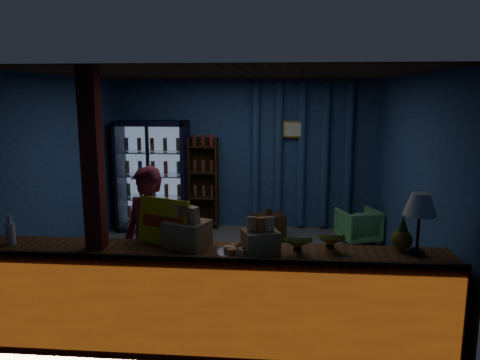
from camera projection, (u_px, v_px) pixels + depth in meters
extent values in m
plane|color=#515154|center=(231.00, 271.00, 6.30)|extent=(4.60, 4.60, 0.00)
plane|color=navy|center=(244.00, 154.00, 8.22)|extent=(4.60, 0.00, 4.60)
plane|color=navy|center=(203.00, 222.00, 3.91)|extent=(4.60, 0.00, 4.60)
plane|color=navy|center=(60.00, 174.00, 6.26)|extent=(0.00, 4.40, 4.40)
plane|color=navy|center=(413.00, 179.00, 5.86)|extent=(0.00, 4.40, 4.40)
plane|color=#472D19|center=(230.00, 74.00, 5.82)|extent=(4.60, 4.60, 0.00)
cube|color=brown|center=(209.00, 299.00, 4.35)|extent=(4.40, 0.55, 0.95)
cube|color=red|center=(204.00, 314.00, 4.07)|extent=(4.35, 0.02, 0.81)
cube|color=#342410|center=(204.00, 259.00, 4.00)|extent=(4.40, 0.04, 0.04)
cube|color=maroon|center=(95.00, 211.00, 4.29)|extent=(0.16, 0.16, 2.60)
cube|color=black|center=(157.00, 173.00, 8.34)|extent=(1.20, 0.06, 1.90)
cube|color=black|center=(121.00, 175.00, 8.12)|extent=(0.06, 0.60, 1.90)
cube|color=black|center=(186.00, 176.00, 8.02)|extent=(0.06, 0.60, 1.90)
cube|color=black|center=(151.00, 123.00, 7.90)|extent=(1.20, 0.60, 0.08)
cube|color=black|center=(155.00, 227.00, 8.24)|extent=(1.20, 0.60, 0.08)
cube|color=#99B2D8|center=(157.00, 174.00, 8.29)|extent=(1.08, 0.02, 1.74)
cube|color=white|center=(149.00, 179.00, 7.80)|extent=(1.12, 0.02, 1.78)
cube|color=black|center=(148.00, 179.00, 7.78)|extent=(0.05, 0.05, 1.80)
cube|color=silver|center=(155.00, 220.00, 8.22)|extent=(1.08, 0.48, 0.02)
cylinder|color=red|center=(130.00, 212.00, 8.23)|extent=(0.07, 0.07, 0.22)
cylinder|color=#1B6C2C|center=(142.00, 212.00, 8.21)|extent=(0.07, 0.07, 0.22)
cylinder|color=olive|center=(155.00, 212.00, 8.19)|extent=(0.07, 0.07, 0.22)
cylinder|color=navy|center=(167.00, 213.00, 8.17)|extent=(0.07, 0.07, 0.22)
cylinder|color=maroon|center=(180.00, 213.00, 8.15)|extent=(0.07, 0.07, 0.22)
cube|color=silver|center=(154.00, 197.00, 8.14)|extent=(1.08, 0.48, 0.02)
cylinder|color=#1B6C2C|center=(129.00, 190.00, 8.16)|extent=(0.07, 0.07, 0.22)
cylinder|color=olive|center=(141.00, 190.00, 8.14)|extent=(0.07, 0.07, 0.22)
cylinder|color=navy|center=(154.00, 190.00, 8.12)|extent=(0.07, 0.07, 0.22)
cylinder|color=maroon|center=(166.00, 190.00, 8.10)|extent=(0.07, 0.07, 0.22)
cylinder|color=red|center=(179.00, 191.00, 8.08)|extent=(0.07, 0.07, 0.22)
cube|color=silver|center=(153.00, 175.00, 8.07)|extent=(1.08, 0.48, 0.02)
cylinder|color=olive|center=(127.00, 167.00, 8.08)|extent=(0.07, 0.07, 0.22)
cylinder|color=navy|center=(140.00, 167.00, 8.06)|extent=(0.07, 0.07, 0.22)
cylinder|color=maroon|center=(153.00, 167.00, 8.04)|extent=(0.07, 0.07, 0.22)
cylinder|color=red|center=(166.00, 168.00, 8.02)|extent=(0.07, 0.07, 0.22)
cylinder|color=#1B6C2C|center=(179.00, 168.00, 8.01)|extent=(0.07, 0.07, 0.22)
cube|color=silver|center=(152.00, 152.00, 7.99)|extent=(1.08, 0.48, 0.02)
cylinder|color=navy|center=(126.00, 144.00, 8.01)|extent=(0.07, 0.07, 0.22)
cylinder|color=maroon|center=(139.00, 144.00, 7.99)|extent=(0.07, 0.07, 0.22)
cylinder|color=red|center=(152.00, 144.00, 7.97)|extent=(0.07, 0.07, 0.22)
cylinder|color=#1B6C2C|center=(165.00, 144.00, 7.95)|extent=(0.07, 0.07, 0.22)
cylinder|color=olive|center=(178.00, 145.00, 7.93)|extent=(0.07, 0.07, 0.22)
cube|color=#342410|center=(205.00, 182.00, 8.32)|extent=(0.50, 0.02, 1.60)
cube|color=#342410|center=(190.00, 183.00, 8.21)|extent=(0.03, 0.28, 1.60)
cube|color=#342410|center=(217.00, 184.00, 8.17)|extent=(0.03, 0.28, 1.60)
cube|color=#342410|center=(204.00, 222.00, 8.32)|extent=(0.46, 0.26, 0.02)
cube|color=#342410|center=(204.00, 197.00, 8.24)|extent=(0.46, 0.26, 0.02)
cube|color=#342410|center=(203.00, 172.00, 8.16)|extent=(0.46, 0.26, 0.02)
cube|color=#342410|center=(203.00, 147.00, 8.07)|extent=(0.46, 0.26, 0.02)
cylinder|color=navy|center=(255.00, 155.00, 8.14)|extent=(0.14, 0.14, 2.50)
cylinder|color=navy|center=(278.00, 155.00, 8.11)|extent=(0.14, 0.14, 2.50)
cylinder|color=navy|center=(302.00, 155.00, 8.07)|extent=(0.14, 0.14, 2.50)
cylinder|color=navy|center=(325.00, 156.00, 8.04)|extent=(0.14, 0.14, 2.50)
cylinder|color=navy|center=(349.00, 156.00, 8.00)|extent=(0.14, 0.14, 2.50)
cube|color=gold|center=(293.00, 129.00, 7.96)|extent=(0.36, 0.03, 0.28)
cube|color=silver|center=(293.00, 130.00, 7.94)|extent=(0.30, 0.01, 0.22)
imported|color=maroon|center=(149.00, 245.00, 4.83)|extent=(0.70, 0.57, 1.64)
imported|color=#5EBD6D|center=(358.00, 225.00, 7.49)|extent=(0.75, 0.76, 0.54)
cube|color=#342410|center=(269.00, 228.00, 7.56)|extent=(0.57, 0.49, 0.44)
cylinder|color=#342410|center=(269.00, 212.00, 7.51)|extent=(0.09, 0.09, 0.09)
cube|color=yellow|center=(163.00, 222.00, 4.41)|extent=(0.55, 0.32, 0.44)
cube|color=red|center=(162.00, 222.00, 4.39)|extent=(0.44, 0.21, 0.11)
cylinder|color=silver|center=(10.00, 234.00, 4.43)|extent=(0.09, 0.09, 0.20)
cylinder|color=silver|center=(9.00, 219.00, 4.41)|extent=(0.04, 0.04, 0.08)
cylinder|color=white|center=(9.00, 216.00, 4.40)|extent=(0.04, 0.04, 0.02)
cube|color=tan|center=(187.00, 234.00, 4.37)|extent=(0.46, 0.42, 0.24)
cube|color=orange|center=(178.00, 212.00, 4.37)|extent=(0.12, 0.10, 0.15)
cube|color=#B66B22|center=(187.00, 213.00, 4.33)|extent=(0.12, 0.10, 0.15)
cube|color=orange|center=(195.00, 214.00, 4.29)|extent=(0.12, 0.10, 0.15)
cube|color=tan|center=(260.00, 241.00, 4.21)|extent=(0.38, 0.35, 0.20)
cube|color=orange|center=(252.00, 225.00, 4.16)|extent=(0.10, 0.08, 0.13)
cube|color=#B66B22|center=(261.00, 224.00, 4.18)|extent=(0.10, 0.08, 0.13)
cube|color=orange|center=(269.00, 223.00, 4.20)|extent=(0.10, 0.08, 0.13)
cylinder|color=silver|center=(242.00, 253.00, 4.17)|extent=(0.45, 0.45, 0.02)
cube|color=orange|center=(252.00, 249.00, 4.15)|extent=(0.10, 0.07, 0.05)
cube|color=#B66B22|center=(249.00, 247.00, 4.21)|extent=(0.12, 0.12, 0.05)
cube|color=orange|center=(243.00, 246.00, 4.24)|extent=(0.07, 0.10, 0.05)
cube|color=#B66B22|center=(236.00, 247.00, 4.22)|extent=(0.12, 0.12, 0.05)
cube|color=orange|center=(232.00, 249.00, 4.17)|extent=(0.10, 0.07, 0.05)
cube|color=#B66B22|center=(234.00, 251.00, 4.10)|extent=(0.12, 0.12, 0.05)
cube|color=orange|center=(241.00, 252.00, 4.07)|extent=(0.07, 0.10, 0.05)
cube|color=#B66B22|center=(248.00, 252.00, 4.09)|extent=(0.12, 0.12, 0.05)
cylinder|color=black|center=(417.00, 252.00, 4.15)|extent=(0.13, 0.13, 0.04)
cylinder|color=black|center=(418.00, 231.00, 4.12)|extent=(0.03, 0.03, 0.39)
cone|color=white|center=(420.00, 204.00, 4.07)|extent=(0.29, 0.29, 0.20)
sphere|color=olive|center=(402.00, 240.00, 4.24)|extent=(0.19, 0.19, 0.19)
cone|color=#205E22|center=(403.00, 223.00, 4.21)|extent=(0.10, 0.10, 0.15)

